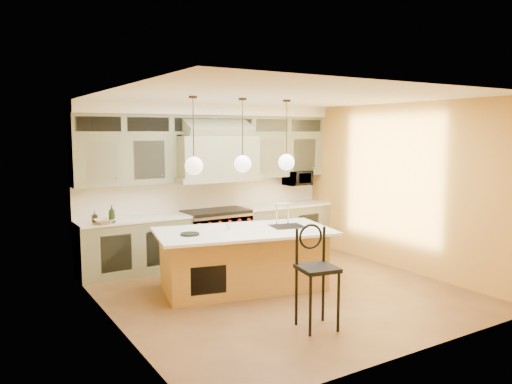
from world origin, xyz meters
TOP-DOWN VIEW (x-y plane):
  - floor at (0.00, 0.00)m, footprint 5.00×5.00m
  - ceiling at (0.00, 0.00)m, footprint 5.00×5.00m
  - wall_back at (0.00, 2.50)m, footprint 5.00×0.00m
  - wall_front at (0.00, -2.50)m, footprint 5.00×0.00m
  - wall_left at (-2.50, 0.00)m, footprint 0.00×5.00m
  - wall_right at (2.50, 0.00)m, footprint 0.00×5.00m
  - back_cabinetry at (0.00, 2.23)m, footprint 5.00×0.77m
  - range at (0.00, 2.14)m, footprint 1.20×0.74m
  - kitchen_island at (-0.40, 0.45)m, footprint 2.87×1.92m
  - counter_stool at (-0.42, -1.37)m, footprint 0.52×0.52m
  - microwave at (1.95, 2.25)m, footprint 0.54×0.37m
  - oil_bottle_a at (-1.98, 1.92)m, footprint 0.11×0.11m
  - oil_bottle_b at (-2.20, 2.15)m, footprint 0.08×0.09m
  - fruit_bowl at (-2.10, 1.92)m, footprint 0.34×0.34m
  - cup at (-0.60, 0.54)m, footprint 0.11×0.11m
  - pendant_left at (-1.20, 0.45)m, footprint 0.26×0.26m
  - pendant_center at (-0.40, 0.45)m, footprint 0.26×0.26m
  - pendant_right at (0.40, 0.45)m, footprint 0.26×0.26m

SIDE VIEW (x-z plane):
  - floor at x=0.00m, z-range 0.00..0.00m
  - kitchen_island at x=-0.40m, z-range -0.20..1.15m
  - range at x=0.00m, z-range 0.01..0.97m
  - counter_stool at x=-0.42m, z-range 0.10..1.37m
  - cup at x=-0.60m, z-range 0.92..1.02m
  - fruit_bowl at x=-2.10m, z-range 0.94..1.02m
  - oil_bottle_b at x=-2.20m, z-range 0.94..1.11m
  - oil_bottle_a at x=-1.98m, z-range 0.94..1.23m
  - back_cabinetry at x=0.00m, z-range -0.02..2.88m
  - microwave at x=1.95m, z-range 1.30..1.60m
  - wall_back at x=0.00m, z-range -1.05..3.95m
  - wall_front at x=0.00m, z-range -1.05..3.95m
  - wall_left at x=-2.50m, z-range -1.05..3.95m
  - wall_right at x=2.50m, z-range -1.05..3.95m
  - pendant_left at x=-1.20m, z-range 1.39..2.50m
  - pendant_center at x=-0.40m, z-range 1.39..2.50m
  - pendant_right at x=0.40m, z-range 1.39..2.50m
  - ceiling at x=0.00m, z-range 2.90..2.90m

